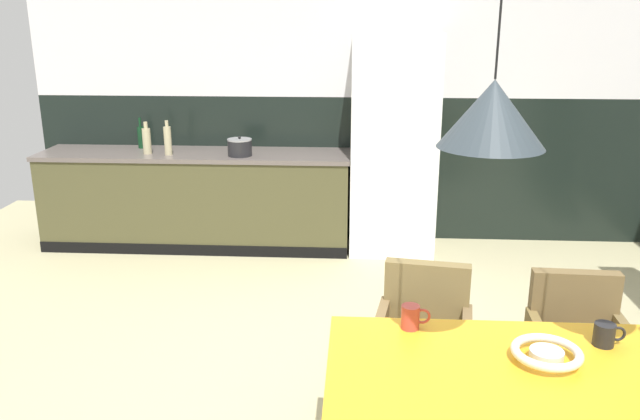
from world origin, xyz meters
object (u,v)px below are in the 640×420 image
refrigerator_column (393,145)px  mug_tall_blue (411,317)px  pendant_lamp_over_table_near (492,114)px  cooking_pot (240,147)px  fruit_bowl (547,353)px  bottle_spice_small (141,137)px  bottle_vinegar_dark (147,140)px  bottle_oil_tall (168,140)px  mug_short_terracotta (605,335)px  dining_table (566,385)px  armchair_near_window (424,323)px  armchair_corner_seat (577,332)px

refrigerator_column → mug_tall_blue: 3.04m
refrigerator_column → pendant_lamp_over_table_near: (0.14, -3.45, 0.78)m
mug_tall_blue → cooking_pot: size_ratio=0.60×
refrigerator_column → fruit_bowl: bearing=-82.1°
bottle_spice_small → mug_tall_blue: bearing=-54.6°
bottle_vinegar_dark → bottle_spice_small: (-0.14, 0.25, -0.01)m
bottle_oil_tall → pendant_lamp_over_table_near: size_ratio=0.30×
bottle_oil_tall → mug_short_terracotta: bearing=-47.8°
dining_table → armchair_near_window: bearing=117.7°
mug_short_terracotta → bottle_vinegar_dark: bottle_vinegar_dark is taller
mug_short_terracotta → mug_tall_blue: size_ratio=1.02×
refrigerator_column → bottle_vinegar_dark: size_ratio=6.74×
refrigerator_column → mug_short_terracotta: refrigerator_column is taller
armchair_near_window → fruit_bowl: bearing=127.0°
mug_short_terracotta → bottle_spice_small: (-3.08, 3.31, 0.21)m
bottle_vinegar_dark → fruit_bowl: bearing=-50.3°
bottle_spice_small → pendant_lamp_over_table_near: pendant_lamp_over_table_near is taller
dining_table → bottle_vinegar_dark: bottle_vinegar_dark is taller
dining_table → fruit_bowl: 0.14m
dining_table → bottle_spice_small: bottle_spice_small is taller
refrigerator_column → mug_short_terracotta: bearing=-76.8°
dining_table → mug_short_terracotta: mug_short_terracotta is taller
armchair_corner_seat → bottle_vinegar_dark: bottle_vinegar_dark is taller
cooking_pot → bottle_oil_tall: bearing=179.8°
dining_table → bottle_spice_small: bearing=128.6°
armchair_near_window → mug_short_terracotta: mug_short_terracotta is taller
mug_tall_blue → pendant_lamp_over_table_near: (0.20, -0.41, 0.96)m
fruit_bowl → mug_tall_blue: (-0.52, 0.26, 0.02)m
armchair_near_window → mug_tall_blue: (-0.12, -0.50, 0.28)m
armchair_corner_seat → pendant_lamp_over_table_near: pendant_lamp_over_table_near is taller
refrigerator_column → armchair_corner_seat: 2.73m
refrigerator_column → bottle_vinegar_dark: (-2.20, -0.09, 0.04)m
fruit_bowl → bottle_oil_tall: size_ratio=0.92×
cooking_pot → pendant_lamp_over_table_near: (1.49, -3.32, 0.79)m
armchair_corner_seat → fruit_bowl: size_ratio=2.78×
bottle_spice_small → cooking_pot: bearing=-16.4°
mug_short_terracotta → cooking_pot: size_ratio=0.61×
armchair_near_window → mug_tall_blue: mug_tall_blue is taller
armchair_corner_seat → pendant_lamp_over_table_near: size_ratio=0.76×
dining_table → armchair_corner_seat: bearing=68.3°
cooking_pot → pendant_lamp_over_table_near: size_ratio=0.21×
armchair_corner_seat → pendant_lamp_over_table_near: 1.70m
bottle_oil_tall → cooking_pot: bearing=-0.2°
armchair_near_window → pendant_lamp_over_table_near: pendant_lamp_over_table_near is taller
armchair_near_window → armchair_corner_seat: (0.79, -0.02, -0.02)m
dining_table → fruit_bowl: size_ratio=6.60×
armchair_corner_seat → fruit_bowl: (-0.39, -0.74, 0.28)m
armchair_corner_seat → fruit_bowl: 0.88m
mug_short_terracotta → pendant_lamp_over_table_near: size_ratio=0.13×
bottle_oil_tall → refrigerator_column: bearing=3.6°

